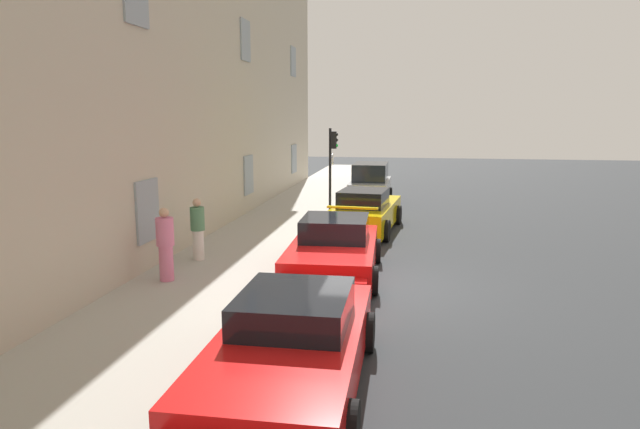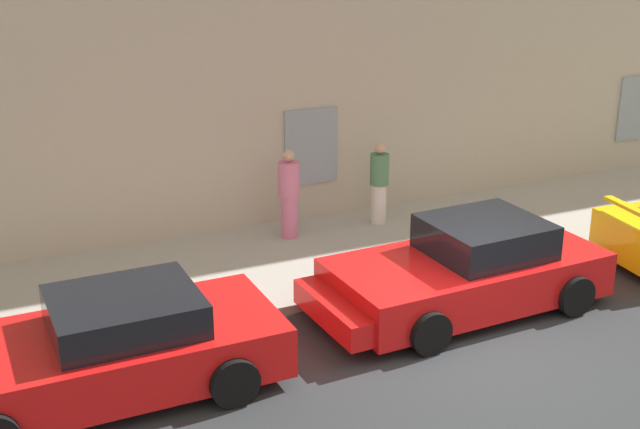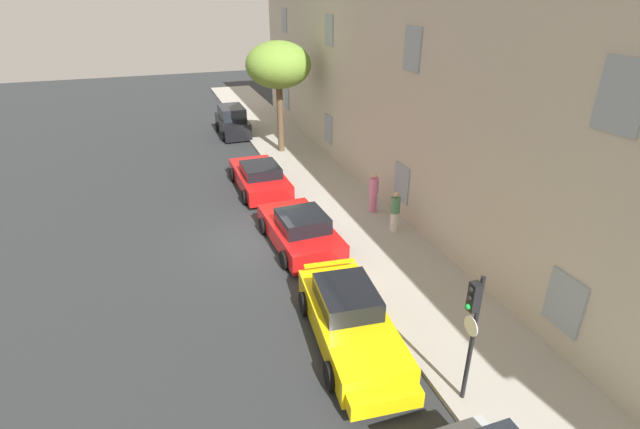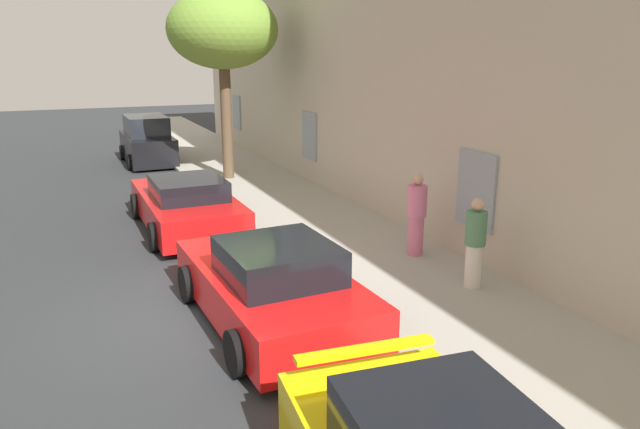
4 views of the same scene
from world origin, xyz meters
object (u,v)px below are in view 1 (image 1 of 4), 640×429
Objects in this scene: sportscar_yellow_flank at (333,253)px; pedestrian_strolling at (165,244)px; sportscar_red_lead at (288,354)px; sportscar_white_middle at (366,212)px; pedestrian_admiring at (198,229)px; hatchback_distant at (370,186)px; traffic_light at (332,155)px.

sportscar_yellow_flank is 3.91m from pedestrian_strolling.
pedestrian_strolling is (4.39, 3.84, 0.41)m from sportscar_red_lead.
sportscar_white_middle is 3.09× the size of pedestrian_strolling.
pedestrian_admiring is 0.96× the size of pedestrian_strolling.
sportscar_red_lead is 3.14× the size of pedestrian_admiring.
pedestrian_admiring reaches higher than sportscar_yellow_flank.
sportscar_white_middle is 1.40× the size of hatchback_distant.
traffic_light reaches higher than pedestrian_admiring.
sportscar_yellow_flank is 1.47× the size of traffic_light.
sportscar_white_middle reaches higher than sportscar_red_lead.
hatchback_distant is at bearing 3.00° from sportscar_white_middle.
hatchback_distant is (11.41, -0.01, 0.23)m from sportscar_yellow_flank.
sportscar_red_lead is 1.56× the size of traffic_light.
sportscar_white_middle is at bearing -37.17° from pedestrian_admiring.
hatchback_distant is 2.30× the size of pedestrian_admiring.
sportscar_white_middle is (11.48, -0.12, 0.05)m from sportscar_red_lead.
pedestrian_admiring is 1.89m from pedestrian_strolling.
sportscar_white_middle is at bearing -0.59° from sportscar_red_lead.
sportscar_red_lead is 1.06× the size of sportscar_yellow_flank.
pedestrian_strolling is at bearing 163.98° from hatchback_distant.
pedestrian_strolling is at bearing 179.66° from pedestrian_admiring.
pedestrian_admiring is at bearing 161.42° from hatchback_distant.
traffic_light reaches higher than pedestrian_strolling.
sportscar_yellow_flank is 1.28× the size of hatchback_distant.
pedestrian_strolling is (-1.89, 0.01, 0.03)m from pedestrian_admiring.
hatchback_distant is 2.21× the size of pedestrian_strolling.
sportscar_yellow_flank is 11.41m from hatchback_distant.
sportscar_yellow_flank is 0.92× the size of sportscar_white_middle.
hatchback_distant is 13.26m from pedestrian_strolling.
hatchback_distant is at bearing -18.58° from pedestrian_admiring.
sportscar_yellow_flank is 2.95× the size of pedestrian_admiring.
traffic_light is 1.93× the size of pedestrian_strolling.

